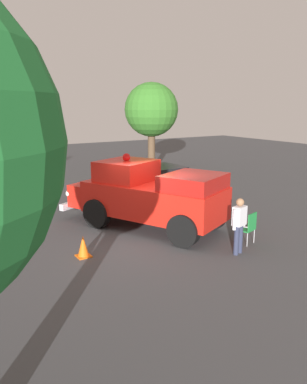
{
  "coord_description": "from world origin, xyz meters",
  "views": [
    {
      "loc": [
        -6.29,
        -10.55,
        4.33
      ],
      "look_at": [
        0.59,
        0.59,
        1.32
      ],
      "focal_mm": 36.36,
      "sensor_mm": 36.0,
      "label": 1
    }
  ],
  "objects_px": {
    "oak_tree_left": "(151,110)",
    "traffic_cone": "(83,247)",
    "spectator_seated": "(150,168)",
    "classic_hot_rod": "(159,180)",
    "lawn_chair_by_car": "(248,226)",
    "vintage_fire_truck": "(148,195)",
    "lawn_chair_near_truck": "(151,169)",
    "spectator_standing": "(239,222)"
  },
  "relations": [
    {
      "from": "oak_tree_left",
      "to": "traffic_cone",
      "type": "distance_m",
      "value": 14.99
    },
    {
      "from": "spectator_seated",
      "to": "oak_tree_left",
      "type": "height_order",
      "value": "oak_tree_left"
    },
    {
      "from": "classic_hot_rod",
      "to": "lawn_chair_by_car",
      "type": "distance_m",
      "value": 7.22
    },
    {
      "from": "vintage_fire_truck",
      "to": "traffic_cone",
      "type": "relative_size",
      "value": 9.94
    },
    {
      "from": "vintage_fire_truck",
      "to": "traffic_cone",
      "type": "height_order",
      "value": "vintage_fire_truck"
    },
    {
      "from": "classic_hot_rod",
      "to": "oak_tree_left",
      "type": "relative_size",
      "value": 0.79
    },
    {
      "from": "lawn_chair_by_car",
      "to": "traffic_cone",
      "type": "xyz_separation_m",
      "value": [
        -4.79,
        1.73,
        -0.28
      ]
    },
    {
      "from": "spectator_seated",
      "to": "classic_hot_rod",
      "type": "bearing_deg",
      "value": -114.83
    },
    {
      "from": "classic_hot_rod",
      "to": "oak_tree_left",
      "type": "bearing_deg",
      "value": 61.74
    },
    {
      "from": "classic_hot_rod",
      "to": "spectator_seated",
      "type": "relative_size",
      "value": 3.43
    },
    {
      "from": "lawn_chair_near_truck",
      "to": "spectator_standing",
      "type": "xyz_separation_m",
      "value": [
        -3.71,
        -11.03,
        0.37
      ]
    },
    {
      "from": "lawn_chair_near_truck",
      "to": "traffic_cone",
      "type": "bearing_deg",
      "value": -130.83
    },
    {
      "from": "lawn_chair_by_car",
      "to": "traffic_cone",
      "type": "bearing_deg",
      "value": 160.14
    },
    {
      "from": "vintage_fire_truck",
      "to": "lawn_chair_near_truck",
      "type": "height_order",
      "value": "vintage_fire_truck"
    },
    {
      "from": "lawn_chair_by_car",
      "to": "oak_tree_left",
      "type": "relative_size",
      "value": 0.18
    },
    {
      "from": "lawn_chair_near_truck",
      "to": "spectator_seated",
      "type": "xyz_separation_m",
      "value": [
        -0.08,
        -0.1,
        0.11
      ]
    },
    {
      "from": "vintage_fire_truck",
      "to": "spectator_seated",
      "type": "bearing_deg",
      "value": 58.19
    },
    {
      "from": "lawn_chair_near_truck",
      "to": "spectator_standing",
      "type": "bearing_deg",
      "value": -108.59
    },
    {
      "from": "oak_tree_left",
      "to": "lawn_chair_near_truck",
      "type": "bearing_deg",
      "value": -122.19
    },
    {
      "from": "lawn_chair_by_car",
      "to": "oak_tree_left",
      "type": "bearing_deg",
      "value": 71.33
    },
    {
      "from": "spectator_seated",
      "to": "oak_tree_left",
      "type": "xyz_separation_m",
      "value": [
        1.61,
        2.52,
        3.19
      ]
    },
    {
      "from": "lawn_chair_by_car",
      "to": "traffic_cone",
      "type": "height_order",
      "value": "lawn_chair_by_car"
    },
    {
      "from": "vintage_fire_truck",
      "to": "lawn_chair_near_truck",
      "type": "relative_size",
      "value": 6.19
    },
    {
      "from": "traffic_cone",
      "to": "oak_tree_left",
      "type": "bearing_deg",
      "value": 50.86
    },
    {
      "from": "vintage_fire_truck",
      "to": "spectator_seated",
      "type": "relative_size",
      "value": 4.89
    },
    {
      "from": "lawn_chair_near_truck",
      "to": "traffic_cone",
      "type": "distance_m",
      "value": 11.72
    },
    {
      "from": "classic_hot_rod",
      "to": "spectator_seated",
      "type": "height_order",
      "value": "classic_hot_rod"
    },
    {
      "from": "lawn_chair_near_truck",
      "to": "lawn_chair_by_car",
      "type": "relative_size",
      "value": 1.0
    },
    {
      "from": "lawn_chair_near_truck",
      "to": "lawn_chair_by_car",
      "type": "xyz_separation_m",
      "value": [
        -2.87,
        -10.6,
        0.0
      ]
    },
    {
      "from": "spectator_standing",
      "to": "traffic_cone",
      "type": "relative_size",
      "value": 2.64
    },
    {
      "from": "vintage_fire_truck",
      "to": "spectator_standing",
      "type": "xyz_separation_m",
      "value": [
        0.98,
        -3.51,
        -0.23
      ]
    },
    {
      "from": "vintage_fire_truck",
      "to": "lawn_chair_by_car",
      "type": "xyz_separation_m",
      "value": [
        1.81,
        -3.08,
        -0.61
      ]
    },
    {
      "from": "classic_hot_rod",
      "to": "lawn_chair_by_car",
      "type": "xyz_separation_m",
      "value": [
        -1.23,
        -7.12,
        -0.16
      ]
    },
    {
      "from": "vintage_fire_truck",
      "to": "classic_hot_rod",
      "type": "relative_size",
      "value": 1.43
    },
    {
      "from": "spectator_standing",
      "to": "vintage_fire_truck",
      "type": "bearing_deg",
      "value": 105.59
    },
    {
      "from": "spectator_seated",
      "to": "traffic_cone",
      "type": "height_order",
      "value": "spectator_seated"
    },
    {
      "from": "spectator_seated",
      "to": "vintage_fire_truck",
      "type": "bearing_deg",
      "value": -121.81
    },
    {
      "from": "spectator_standing",
      "to": "traffic_cone",
      "type": "height_order",
      "value": "spectator_standing"
    },
    {
      "from": "spectator_seated",
      "to": "traffic_cone",
      "type": "relative_size",
      "value": 2.03
    },
    {
      "from": "vintage_fire_truck",
      "to": "classic_hot_rod",
      "type": "distance_m",
      "value": 5.07
    },
    {
      "from": "lawn_chair_by_car",
      "to": "spectator_seated",
      "type": "relative_size",
      "value": 0.79
    },
    {
      "from": "spectator_standing",
      "to": "oak_tree_left",
      "type": "distance_m",
      "value": 14.73
    }
  ]
}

